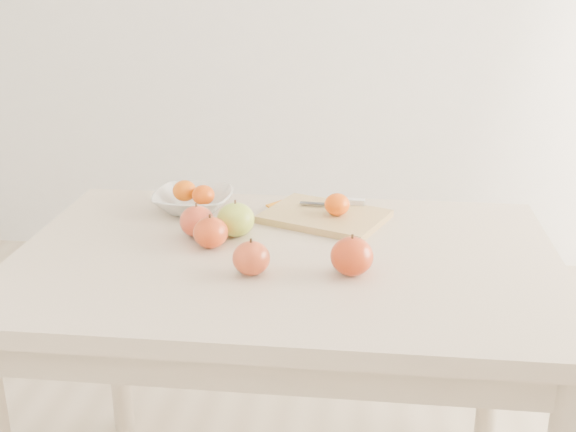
# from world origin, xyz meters

# --- Properties ---
(table) EXTENTS (1.20, 0.80, 0.75)m
(table) POSITION_xyz_m (0.00, 0.00, 0.65)
(table) COLOR beige
(table) RESTS_ON ground
(cutting_board) EXTENTS (0.34, 0.30, 0.02)m
(cutting_board) POSITION_xyz_m (0.07, 0.22, 0.76)
(cutting_board) COLOR tan
(cutting_board) RESTS_ON table
(board_tangerine) EXTENTS (0.06, 0.06, 0.05)m
(board_tangerine) POSITION_xyz_m (0.10, 0.21, 0.80)
(board_tangerine) COLOR #E24607
(board_tangerine) RESTS_ON cutting_board
(fruit_bowl) EXTENTS (0.20, 0.20, 0.05)m
(fruit_bowl) POSITION_xyz_m (-0.27, 0.26, 0.77)
(fruit_bowl) COLOR silver
(fruit_bowl) RESTS_ON table
(bowl_tangerine_near) EXTENTS (0.06, 0.06, 0.05)m
(bowl_tangerine_near) POSITION_xyz_m (-0.29, 0.27, 0.80)
(bowl_tangerine_near) COLOR #CE5C07
(bowl_tangerine_near) RESTS_ON fruit_bowl
(bowl_tangerine_far) EXTENTS (0.06, 0.06, 0.05)m
(bowl_tangerine_far) POSITION_xyz_m (-0.24, 0.24, 0.80)
(bowl_tangerine_far) COLOR #E35008
(bowl_tangerine_far) RESTS_ON fruit_bowl
(orange_peel_a) EXTENTS (0.07, 0.07, 0.01)m
(orange_peel_a) POSITION_xyz_m (-0.05, 0.29, 0.75)
(orange_peel_a) COLOR orange
(orange_peel_a) RESTS_ON table
(orange_peel_b) EXTENTS (0.05, 0.04, 0.01)m
(orange_peel_b) POSITION_xyz_m (-0.02, 0.20, 0.75)
(orange_peel_b) COLOR #CA500E
(orange_peel_b) RESTS_ON table
(paring_knife) EXTENTS (0.17, 0.05, 0.01)m
(paring_knife) POSITION_xyz_m (0.12, 0.29, 0.78)
(paring_knife) COLOR white
(paring_knife) RESTS_ON cutting_board
(apple_green) EXTENTS (0.09, 0.09, 0.08)m
(apple_green) POSITION_xyz_m (-0.13, 0.09, 0.79)
(apple_green) COLOR olive
(apple_green) RESTS_ON table
(apple_red_e) EXTENTS (0.09, 0.09, 0.08)m
(apple_red_e) POSITION_xyz_m (0.15, -0.09, 0.79)
(apple_red_e) COLOR maroon
(apple_red_e) RESTS_ON table
(apple_red_b) EXTENTS (0.08, 0.08, 0.07)m
(apple_red_b) POSITION_xyz_m (-0.17, 0.02, 0.79)
(apple_red_b) COLOR #9B1708
(apple_red_b) RESTS_ON table
(apple_red_a) EXTENTS (0.08, 0.08, 0.07)m
(apple_red_a) POSITION_xyz_m (-0.22, 0.08, 0.79)
(apple_red_a) COLOR maroon
(apple_red_a) RESTS_ON table
(apple_red_c) EXTENTS (0.08, 0.08, 0.07)m
(apple_red_c) POSITION_xyz_m (-0.06, -0.11, 0.79)
(apple_red_c) COLOR maroon
(apple_red_c) RESTS_ON table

